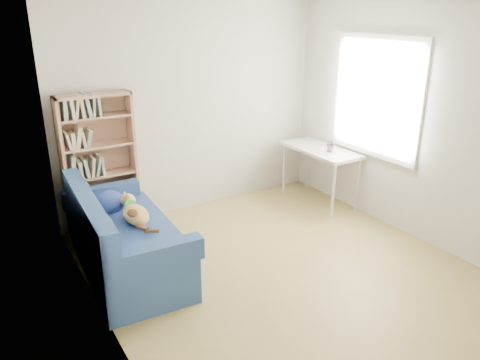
% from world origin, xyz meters
% --- Properties ---
extents(ground, '(4.00, 4.00, 0.00)m').
position_xyz_m(ground, '(0.00, 0.00, 0.00)').
color(ground, olive).
rests_on(ground, ground).
extents(room_shell, '(3.54, 4.04, 2.62)m').
position_xyz_m(room_shell, '(0.10, 0.03, 1.64)').
color(room_shell, silver).
rests_on(room_shell, ground).
extents(sofa, '(0.93, 1.80, 0.87)m').
position_xyz_m(sofa, '(-1.35, 0.88, 0.33)').
color(sofa, navy).
rests_on(sofa, ground).
extents(bookshelf, '(0.81, 0.25, 1.62)m').
position_xyz_m(bookshelf, '(-1.25, 1.86, 0.75)').
color(bookshelf, '#A6765A').
rests_on(bookshelf, ground).
extents(desk, '(0.51, 1.12, 0.75)m').
position_xyz_m(desk, '(1.47, 1.24, 0.67)').
color(desk, white).
rests_on(desk, ground).
extents(pen_cup, '(0.09, 0.09, 0.17)m').
position_xyz_m(pen_cup, '(1.47, 1.06, 0.81)').
color(pen_cup, white).
rests_on(pen_cup, desk).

